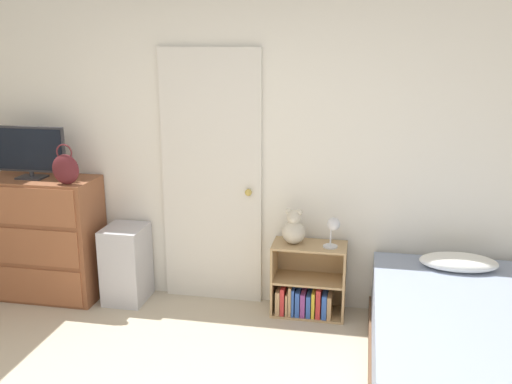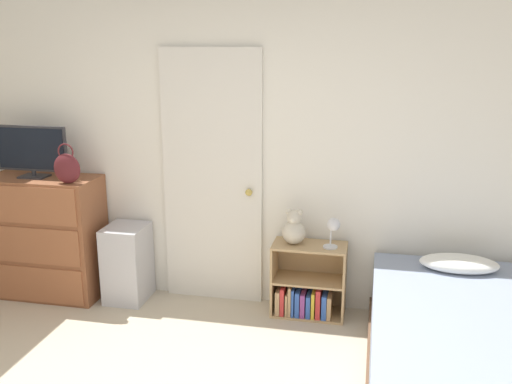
{
  "view_description": "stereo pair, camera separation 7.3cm",
  "coord_description": "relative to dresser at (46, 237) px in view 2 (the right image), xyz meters",
  "views": [
    {
      "loc": [
        0.96,
        -2.15,
        2.12
      ],
      "look_at": [
        0.16,
        1.94,
        1.01
      ],
      "focal_mm": 40.0,
      "sensor_mm": 36.0,
      "label": 1
    },
    {
      "loc": [
        1.03,
        -2.13,
        2.12
      ],
      "look_at": [
        0.16,
        1.94,
        1.01
      ],
      "focal_mm": 40.0,
      "sensor_mm": 36.0,
      "label": 2
    }
  ],
  "objects": [
    {
      "name": "storage_bin",
      "position": [
        0.71,
        0.04,
        -0.19
      ],
      "size": [
        0.32,
        0.38,
        0.64
      ],
      "color": "silver",
      "rests_on": "ground_plane"
    },
    {
      "name": "bed",
      "position": [
        3.32,
        -0.69,
        -0.25
      ],
      "size": [
        1.23,
        1.86,
        0.63
      ],
      "color": "brown",
      "rests_on": "ground_plane"
    },
    {
      "name": "handbag",
      "position": [
        0.34,
        -0.14,
        0.64
      ],
      "size": [
        0.22,
        0.09,
        0.32
      ],
      "color": "#591E23",
      "rests_on": "dresser"
    },
    {
      "name": "bookshelf",
      "position": [
        2.21,
        0.08,
        -0.3
      ],
      "size": [
        0.57,
        0.3,
        0.58
      ],
      "color": "tan",
      "rests_on": "ground_plane"
    },
    {
      "name": "door_closed",
      "position": [
        1.41,
        0.22,
        0.52
      ],
      "size": [
        0.82,
        0.09,
        2.07
      ],
      "color": "silver",
      "rests_on": "ground_plane"
    },
    {
      "name": "wall_back",
      "position": [
        1.66,
        0.28,
        0.76
      ],
      "size": [
        10.0,
        0.06,
        2.55
      ],
      "color": "white",
      "rests_on": "ground_plane"
    },
    {
      "name": "teddy_bear",
      "position": [
        2.1,
        0.08,
        0.19
      ],
      "size": [
        0.19,
        0.19,
        0.28
      ],
      "color": "beige",
      "rests_on": "bookshelf"
    },
    {
      "name": "desk_lamp",
      "position": [
        2.4,
        0.04,
        0.24
      ],
      "size": [
        0.13,
        0.12,
        0.24
      ],
      "color": "silver",
      "rests_on": "bookshelf"
    },
    {
      "name": "dresser",
      "position": [
        0.0,
        0.0,
        0.0
      ],
      "size": [
        0.93,
        0.45,
        1.03
      ],
      "color": "brown",
      "rests_on": "ground_plane"
    },
    {
      "name": "tv",
      "position": [
        -0.05,
        -0.0,
        0.74
      ],
      "size": [
        0.62,
        0.16,
        0.43
      ],
      "color": "#2D2D33",
      "rests_on": "dresser"
    }
  ]
}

